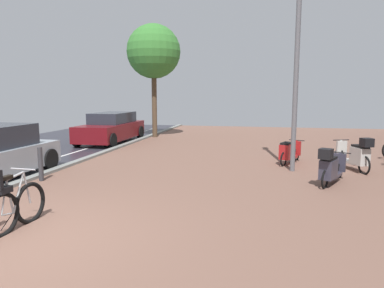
# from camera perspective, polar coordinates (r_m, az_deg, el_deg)

# --- Properties ---
(ground) EXTENTS (21.00, 40.00, 0.13)m
(ground) POSITION_cam_1_polar(r_m,az_deg,el_deg) (5.37, -13.23, -16.66)
(ground) COLOR #2C2C36
(bicycle_foreground) EXTENTS (0.69, 1.38, 1.10)m
(bicycle_foreground) POSITION_cam_1_polar(r_m,az_deg,el_deg) (6.51, -27.32, -8.98)
(bicycle_foreground) COLOR black
(bicycle_foreground) RESTS_ON ground
(scooter_near) EXTENTS (0.99, 1.64, 0.98)m
(scooter_near) POSITION_cam_1_polar(r_m,az_deg,el_deg) (9.19, 21.70, -3.59)
(scooter_near) COLOR black
(scooter_near) RESTS_ON ground
(scooter_mid) EXTENTS (0.86, 1.53, 0.74)m
(scooter_mid) POSITION_cam_1_polar(r_m,az_deg,el_deg) (11.56, 15.53, -1.29)
(scooter_mid) COLOR black
(scooter_mid) RESTS_ON ground
(scooter_far) EXTENTS (0.84, 1.77, 1.05)m
(scooter_far) POSITION_cam_1_polar(r_m,az_deg,el_deg) (11.18, 25.24, -1.63)
(scooter_far) COLOR black
(scooter_far) RESTS_ON ground
(parked_car_far) EXTENTS (1.80, 4.40, 1.37)m
(parked_car_far) POSITION_cam_1_polar(r_m,az_deg,el_deg) (16.76, -13.01, 2.58)
(parked_car_far) COLOR maroon
(parked_car_far) RESTS_ON ground
(lamp_post) EXTENTS (0.20, 0.52, 6.57)m
(lamp_post) POSITION_cam_1_polar(r_m,az_deg,el_deg) (10.47, 16.86, 15.47)
(lamp_post) COLOR slate
(lamp_post) RESTS_ON ground
(street_tree) EXTENTS (2.73, 2.73, 5.74)m
(street_tree) POSITION_cam_1_polar(r_m,az_deg,el_deg) (18.38, -6.30, 14.74)
(street_tree) COLOR brown
(street_tree) RESTS_ON ground
(bollard_far) EXTENTS (0.12, 0.12, 0.87)m
(bollard_far) POSITION_cam_1_polar(r_m,az_deg,el_deg) (9.75, -23.53, -3.04)
(bollard_far) COLOR #38383D
(bollard_far) RESTS_ON ground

